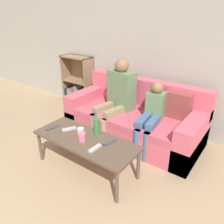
{
  "coord_description": "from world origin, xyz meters",
  "views": [
    {
      "loc": [
        1.49,
        -0.3,
        1.75
      ],
      "look_at": [
        0.0,
        1.72,
        0.59
      ],
      "focal_mm": 35.0,
      "sensor_mm": 36.0,
      "label": 1
    }
  ],
  "objects_px": {
    "cup_near": "(81,132)",
    "tv_remote_1": "(69,129)",
    "cup_far": "(82,137)",
    "tv_remote_0": "(110,142)",
    "person_adult": "(118,93)",
    "bottle": "(96,126)",
    "bookshelf": "(78,86)",
    "tv_remote_3": "(52,127)",
    "couch": "(135,120)",
    "coffee_table": "(85,142)",
    "tv_remote_2": "(95,148)",
    "person_child": "(152,113)"
  },
  "relations": [
    {
      "from": "tv_remote_0",
      "to": "cup_near",
      "type": "bearing_deg",
      "value": -156.05
    },
    {
      "from": "person_child",
      "to": "bottle",
      "type": "distance_m",
      "value": 0.81
    },
    {
      "from": "person_adult",
      "to": "cup_far",
      "type": "distance_m",
      "value": 1.03
    },
    {
      "from": "cup_far",
      "to": "tv_remote_0",
      "type": "bearing_deg",
      "value": 28.56
    },
    {
      "from": "coffee_table",
      "to": "tv_remote_2",
      "type": "distance_m",
      "value": 0.25
    },
    {
      "from": "person_child",
      "to": "tv_remote_3",
      "type": "distance_m",
      "value": 1.3
    },
    {
      "from": "bookshelf",
      "to": "bottle",
      "type": "distance_m",
      "value": 2.0
    },
    {
      "from": "cup_near",
      "to": "tv_remote_0",
      "type": "xyz_separation_m",
      "value": [
        0.36,
        0.08,
        -0.04
      ]
    },
    {
      "from": "person_child",
      "to": "tv_remote_0",
      "type": "relative_size",
      "value": 5.24
    },
    {
      "from": "couch",
      "to": "cup_far",
      "type": "height_order",
      "value": "couch"
    },
    {
      "from": "couch",
      "to": "person_adult",
      "type": "bearing_deg",
      "value": -164.09
    },
    {
      "from": "tv_remote_0",
      "to": "couch",
      "type": "bearing_deg",
      "value": 115.61
    },
    {
      "from": "bookshelf",
      "to": "bottle",
      "type": "height_order",
      "value": "bookshelf"
    },
    {
      "from": "couch",
      "to": "person_adult",
      "type": "xyz_separation_m",
      "value": [
        -0.26,
        -0.07,
        0.39
      ]
    },
    {
      "from": "person_child",
      "to": "tv_remote_1",
      "type": "bearing_deg",
      "value": -136.51
    },
    {
      "from": "person_child",
      "to": "tv_remote_0",
      "type": "distance_m",
      "value": 0.8
    },
    {
      "from": "coffee_table",
      "to": "tv_remote_1",
      "type": "distance_m",
      "value": 0.31
    },
    {
      "from": "cup_far",
      "to": "bottle",
      "type": "bearing_deg",
      "value": 79.63
    },
    {
      "from": "cup_far",
      "to": "tv_remote_3",
      "type": "distance_m",
      "value": 0.5
    },
    {
      "from": "bottle",
      "to": "person_adult",
      "type": "bearing_deg",
      "value": 107.04
    },
    {
      "from": "tv_remote_3",
      "to": "coffee_table",
      "type": "bearing_deg",
      "value": 14.39
    },
    {
      "from": "person_child",
      "to": "tv_remote_2",
      "type": "xyz_separation_m",
      "value": [
        -0.16,
        -0.98,
        -0.08
      ]
    },
    {
      "from": "person_child",
      "to": "bottle",
      "type": "bearing_deg",
      "value": -122.79
    },
    {
      "from": "coffee_table",
      "to": "cup_near",
      "type": "relative_size",
      "value": 12.85
    },
    {
      "from": "tv_remote_1",
      "to": "person_adult",
      "type": "bearing_deg",
      "value": 114.06
    },
    {
      "from": "bookshelf",
      "to": "tv_remote_2",
      "type": "height_order",
      "value": "bookshelf"
    },
    {
      "from": "person_child",
      "to": "bookshelf",
      "type": "bearing_deg",
      "value": 157.05
    },
    {
      "from": "person_child",
      "to": "cup_near",
      "type": "height_order",
      "value": "person_child"
    },
    {
      "from": "bookshelf",
      "to": "person_child",
      "type": "height_order",
      "value": "bookshelf"
    },
    {
      "from": "tv_remote_2",
      "to": "bottle",
      "type": "relative_size",
      "value": 0.66
    },
    {
      "from": "tv_remote_0",
      "to": "cup_far",
      "type": "bearing_deg",
      "value": -139.21
    },
    {
      "from": "coffee_table",
      "to": "person_child",
      "type": "distance_m",
      "value": 0.97
    },
    {
      "from": "coffee_table",
      "to": "person_child",
      "type": "relative_size",
      "value": 1.37
    },
    {
      "from": "couch",
      "to": "person_child",
      "type": "height_order",
      "value": "person_child"
    },
    {
      "from": "person_adult",
      "to": "tv_remote_0",
      "type": "distance_m",
      "value": 1.0
    },
    {
      "from": "coffee_table",
      "to": "person_adult",
      "type": "bearing_deg",
      "value": 101.94
    },
    {
      "from": "couch",
      "to": "tv_remote_0",
      "type": "relative_size",
      "value": 11.26
    },
    {
      "from": "couch",
      "to": "tv_remote_1",
      "type": "relative_size",
      "value": 11.63
    },
    {
      "from": "couch",
      "to": "person_child",
      "type": "relative_size",
      "value": 2.15
    },
    {
      "from": "bookshelf",
      "to": "tv_remote_3",
      "type": "height_order",
      "value": "bookshelf"
    },
    {
      "from": "coffee_table",
      "to": "cup_near",
      "type": "height_order",
      "value": "cup_near"
    },
    {
      "from": "tv_remote_1",
      "to": "bottle",
      "type": "relative_size",
      "value": 0.66
    },
    {
      "from": "cup_near",
      "to": "tv_remote_1",
      "type": "relative_size",
      "value": 0.58
    },
    {
      "from": "cup_far",
      "to": "tv_remote_3",
      "type": "height_order",
      "value": "cup_far"
    },
    {
      "from": "person_adult",
      "to": "tv_remote_3",
      "type": "relative_size",
      "value": 6.65
    },
    {
      "from": "person_child",
      "to": "person_adult",
      "type": "bearing_deg",
      "value": 167.33
    },
    {
      "from": "person_child",
      "to": "tv_remote_1",
      "type": "height_order",
      "value": "person_child"
    },
    {
      "from": "person_child",
      "to": "tv_remote_2",
      "type": "height_order",
      "value": "person_child"
    },
    {
      "from": "person_adult",
      "to": "tv_remote_1",
      "type": "xyz_separation_m",
      "value": [
        -0.1,
        -0.9,
        -0.23
      ]
    },
    {
      "from": "tv_remote_0",
      "to": "tv_remote_2",
      "type": "bearing_deg",
      "value": -93.14
    }
  ]
}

